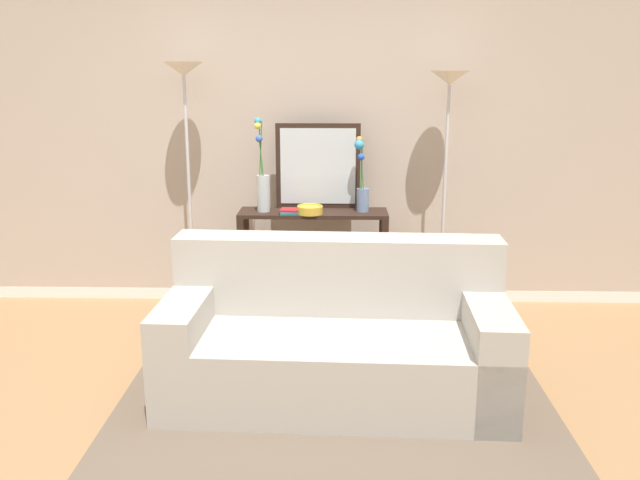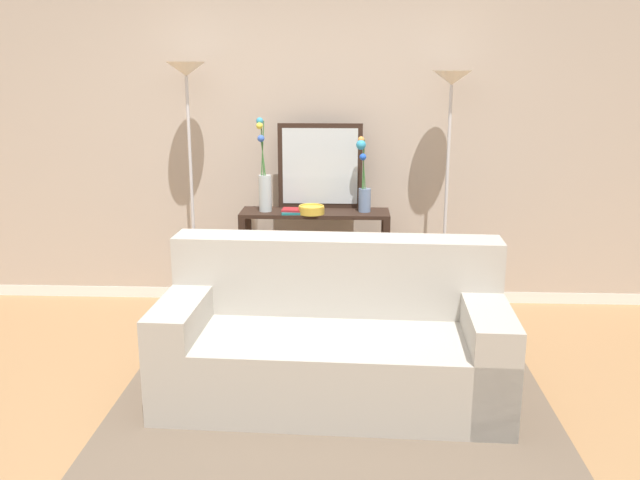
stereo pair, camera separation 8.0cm
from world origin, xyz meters
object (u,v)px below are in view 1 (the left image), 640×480
Objects in this scene: couch at (336,343)px; book_stack at (293,211)px; floor_lamp_right at (447,126)px; vase_tall_flowers at (263,184)px; floor_lamp_left at (186,119)px; book_row_under_console at (285,306)px; console_table at (313,246)px; fruit_bowl at (310,210)px; wall_mirror at (318,166)px; vase_short_flowers at (362,184)px.

couch is 9.76× the size of book_stack.
floor_lamp_right is 1.40m from vase_tall_flowers.
floor_lamp_left reaches higher than book_row_under_console.
couch reaches higher than book_stack.
floor_lamp_left is at bearing -179.87° from console_table.
wall_mirror is at bearing 76.58° from fruit_bowl.
vase_short_flowers is (0.36, -0.00, 0.47)m from console_table.
book_row_under_console is (-0.07, 0.08, -0.76)m from book_stack.
floor_lamp_left is at bearing 174.29° from fruit_bowl.
book_stack reaches higher than console_table.
fruit_bowl is (0.35, -0.08, -0.17)m from vase_tall_flowers.
floor_lamp_right reaches higher than couch.
wall_mirror is 0.41m from book_stack.
floor_lamp_right reaches higher than console_table.
console_table is at bearing 0.13° from floor_lamp_left.
fruit_bowl is 0.40× the size of book_row_under_console.
vase_short_flowers is 1.12m from book_row_under_console.
vase_short_flowers reaches higher than book_row_under_console.
floor_lamp_right is 0.74m from vase_short_flowers.
floor_lamp_right is 9.62× the size of fruit_bowl.
vase_tall_flowers is at bearing -179.38° from floor_lamp_right.
book_row_under_console is at bearing 106.79° from couch.
floor_lamp_left is 1.36m from vase_short_flowers.
wall_mirror reaches higher than console_table.
vase_short_flowers is 2.93× the size of fruit_bowl.
book_stack is (-1.12, -0.07, -0.61)m from floor_lamp_right.
vase_short_flowers is (-0.61, 0.00, -0.42)m from floor_lamp_right.
book_stack is at bearing -46.03° from book_row_under_console.
wall_mirror reaches higher than couch.
vase_short_flowers is (0.18, 1.32, 0.70)m from couch.
fruit_bowl is (-0.38, -0.09, -0.17)m from vase_short_flowers.
console_table is 1.32m from floor_lamp_left.
vase_tall_flowers reaches higher than book_stack.
floor_lamp_left is 9.41× the size of book_stack.
book_stack is at bearing 173.24° from fruit_bowl.
vase_tall_flowers is at bearing -173.71° from book_row_under_console.
fruit_bowl is 0.13m from book_stack.
fruit_bowl is (-0.02, -0.09, 0.30)m from console_table.
vase_short_flowers is at bearing 0.05° from floor_lamp_left.
fruit_bowl is 0.95× the size of book_stack.
couch is 1.35m from console_table.
floor_lamp_right reaches higher than wall_mirror.
vase_tall_flowers reaches higher than wall_mirror.
wall_mirror is 1.11m from book_row_under_console.
wall_mirror is 0.37m from fruit_bowl.
book_stack is 0.77m from book_row_under_console.
console_table is 0.60m from vase_tall_flowers.
fruit_bowl is at bearing -174.79° from floor_lamp_right.
wall_mirror is at bearing 76.10° from console_table.
book_row_under_console is at bearing 155.55° from fruit_bowl.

